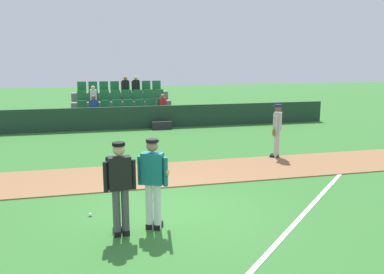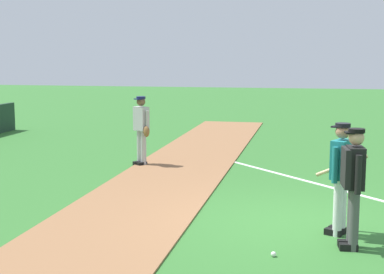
{
  "view_description": "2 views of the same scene",
  "coord_description": "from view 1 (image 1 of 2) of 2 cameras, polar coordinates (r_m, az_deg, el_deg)",
  "views": [
    {
      "loc": [
        -1.47,
        -8.02,
        3.23
      ],
      "look_at": [
        0.92,
        1.64,
        1.29
      ],
      "focal_mm": 38.09,
      "sensor_mm": 36.0,
      "label": 1
    },
    {
      "loc": [
        -9.15,
        -0.21,
        2.77
      ],
      "look_at": [
        0.82,
        1.89,
        1.29
      ],
      "focal_mm": 52.31,
      "sensor_mm": 36.0,
      "label": 2
    }
  ],
  "objects": [
    {
      "name": "infield_dirt_path",
      "position": [
        11.47,
        -5.99,
        -5.32
      ],
      "size": [
        28.0,
        2.43,
        0.03
      ],
      "primitive_type": "cube",
      "color": "#936642",
      "rests_on": "ground"
    },
    {
      "name": "foul_line_chalk",
      "position": [
        9.33,
        16.0,
        -9.64
      ],
      "size": [
        8.62,
        8.49,
        0.01
      ],
      "primitive_type": "cube",
      "rotation": [
        0.0,
        0.0,
        0.78
      ],
      "color": "white",
      "rests_on": "ground"
    },
    {
      "name": "baseball",
      "position": [
        8.84,
        -14.06,
        -10.5
      ],
      "size": [
        0.07,
        0.07,
        0.07
      ],
      "primitive_type": "sphere",
      "color": "white",
      "rests_on": "ground"
    },
    {
      "name": "umpire_home_plate",
      "position": [
        7.52,
        -10.08,
        -6.4
      ],
      "size": [
        0.59,
        0.33,
        1.76
      ],
      "color": "#4C4C4C",
      "rests_on": "ground"
    },
    {
      "name": "runner_grey_jersey",
      "position": [
        13.49,
        11.8,
        1.1
      ],
      "size": [
        0.51,
        0.56,
        1.76
      ],
      "color": "#B2B2B2",
      "rests_on": "ground"
    },
    {
      "name": "stadium_bleachers",
      "position": [
        20.87,
        -9.76,
        3.67
      ],
      "size": [
        5.0,
        2.95,
        2.3
      ],
      "color": "slate",
      "rests_on": "ground"
    },
    {
      "name": "batter_teal_jersey",
      "position": [
        7.72,
        -5.46,
        -6.06
      ],
      "size": [
        0.63,
        0.8,
        1.76
      ],
      "color": "white",
      "rests_on": "ground"
    },
    {
      "name": "equipment_bag",
      "position": [
        18.83,
        -4.3,
        1.66
      ],
      "size": [
        0.9,
        0.36,
        0.36
      ],
      "primitive_type": "cube",
      "color": "#232328",
      "rests_on": "ground"
    },
    {
      "name": "dugout_fence",
      "position": [
        19.03,
        -9.33,
        2.67
      ],
      "size": [
        20.0,
        0.16,
        1.03
      ],
      "primitive_type": "cube",
      "color": "#1E3828",
      "rests_on": "ground"
    },
    {
      "name": "ground_plane",
      "position": [
        8.77,
        -3.31,
        -10.6
      ],
      "size": [
        80.0,
        80.0,
        0.0
      ],
      "primitive_type": "plane",
      "color": "#33702D"
    }
  ]
}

